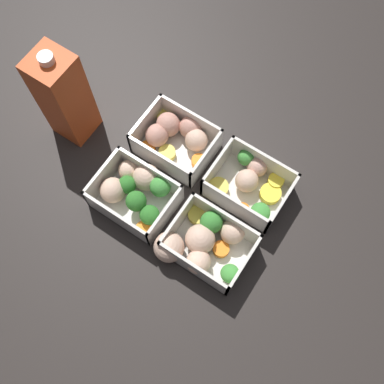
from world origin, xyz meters
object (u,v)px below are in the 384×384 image
(container_near_left, at_px, (136,191))
(container_near_right, at_px, (203,243))
(container_far_left, at_px, (176,136))
(container_far_right, at_px, (251,184))
(juice_carton, at_px, (63,98))

(container_near_left, xyz_separation_m, container_near_right, (0.14, -0.01, -0.00))
(container_near_left, height_order, container_far_left, same)
(container_far_left, bearing_deg, container_near_left, -88.79)
(container_near_left, bearing_deg, container_far_right, 37.52)
(container_near_right, bearing_deg, container_far_left, 136.53)
(container_far_left, height_order, container_far_right, same)
(container_far_right, height_order, juice_carton, juice_carton)
(container_near_right, bearing_deg, container_near_left, 174.54)
(container_near_right, bearing_deg, juice_carton, 168.89)
(container_far_right, bearing_deg, container_near_right, -94.94)
(container_near_right, distance_m, container_far_right, 0.13)
(container_near_left, bearing_deg, container_far_left, 91.21)
(juice_carton, bearing_deg, container_far_left, 23.76)
(container_near_right, height_order, container_far_right, same)
(container_far_left, xyz_separation_m, juice_carton, (-0.17, -0.08, 0.07))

